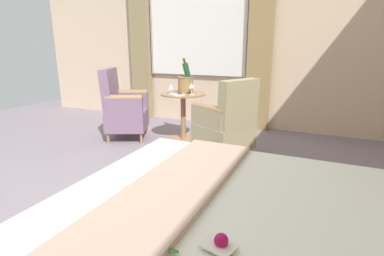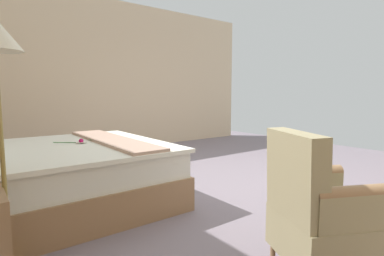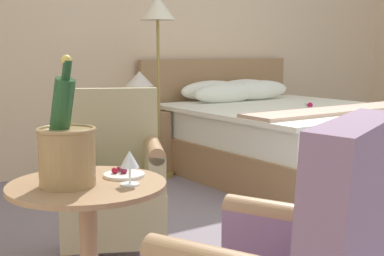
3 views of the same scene
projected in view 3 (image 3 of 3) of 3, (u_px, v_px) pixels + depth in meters
wall_headboard_side at (170, 12)px, 5.61m from camera, size 6.83×0.12×3.12m
bed at (280, 135)px, 5.14m from camera, size 1.94×2.19×1.06m
nightstand at (140, 143)px, 5.05m from camera, size 0.49×0.37×0.59m
bedside_lamp at (140, 85)px, 4.97m from camera, size 0.27×0.27×0.38m
floor_lamp_brass at (158, 28)px, 4.79m from camera, size 0.32×0.32×1.64m
side_table_round at (89, 249)px, 2.08m from camera, size 0.61×0.61×0.67m
champagne_bucket at (66, 148)px, 1.98m from camera, size 0.22×0.22×0.49m
wine_glass_near_bucket at (130, 161)px, 1.99m from camera, size 0.07×0.07×0.13m
wine_glass_near_edge at (82, 148)px, 2.16m from camera, size 0.08×0.08×0.15m
snack_plate at (124, 174)px, 2.14m from camera, size 0.16×0.16×0.04m
armchair_by_window at (114, 184)px, 2.99m from camera, size 0.72×0.72×0.95m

